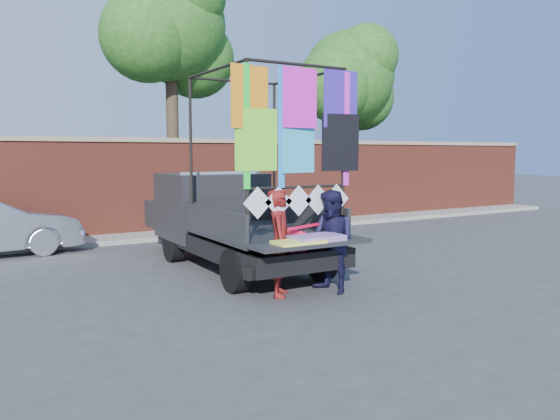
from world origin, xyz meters
TOP-DOWN VIEW (x-y plane):
  - ground at (0.00, 0.00)m, footprint 90.00×90.00m
  - brick_wall at (0.00, 7.00)m, footprint 30.00×0.45m
  - curb at (0.00, 6.30)m, footprint 30.00×1.20m
  - tree_mid at (1.02, 8.12)m, footprint 4.20×3.30m
  - tree_right at (7.52, 8.12)m, footprint 4.20×3.30m
  - pickup_truck at (-0.01, 2.48)m, footprint 2.26×5.67m
  - woman at (-0.33, -0.30)m, footprint 0.67×0.73m
  - man at (0.49, -0.53)m, footprint 0.74×0.88m
  - streamer_bundle at (-0.02, -0.43)m, footprint 0.86×0.37m

SIDE VIEW (x-z plane):
  - ground at x=0.00m, z-range 0.00..0.00m
  - curb at x=0.00m, z-range 0.00..0.12m
  - man at x=0.49m, z-range 0.00..1.63m
  - woman at x=-0.33m, z-range 0.00..1.67m
  - streamer_bundle at x=-0.02m, z-range 0.58..1.21m
  - pickup_truck at x=-0.01m, z-range -0.89..2.68m
  - brick_wall at x=0.00m, z-range 0.02..2.63m
  - tree_right at x=7.52m, z-range 1.44..8.06m
  - tree_mid at x=1.02m, z-range 1.83..9.56m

